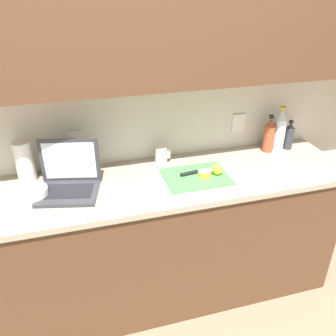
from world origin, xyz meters
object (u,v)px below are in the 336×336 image
lemon_whole_beside (218,169)px  bottle_oil_tall (280,130)px  lemon_half_cut (205,174)px  bottle_water_clear (289,136)px  measuring_cup (161,155)px  laptop (69,179)px  cutting_board (196,177)px  paper_towel_roll (25,162)px  bottle_green_soda (269,135)px  bowl_white (33,193)px  knife (195,172)px

lemon_whole_beside → bottle_oil_tall: size_ratio=0.21×
lemon_half_cut → bottle_oil_tall: bearing=20.4°
bottle_water_clear → measuring_cup: size_ratio=1.79×
laptop → cutting_board: bearing=8.2°
lemon_half_cut → bottle_oil_tall: 0.67m
lemon_whole_beside → measuring_cup: bearing=139.0°
paper_towel_roll → bottle_green_soda: bearing=-0.7°
lemon_whole_beside → measuring_cup: measuring_cup is taller
paper_towel_roll → bottle_water_clear: bearing=-0.7°
bowl_white → paper_towel_roll: 0.23m
bottle_green_soda → bottle_oil_tall: (0.08, 0.00, 0.02)m
lemon_whole_beside → bottle_green_soda: size_ratio=0.25×
bottle_water_clear → bowl_white: bottle_water_clear is taller
bottle_oil_tall → bottle_water_clear: (0.08, 0.00, -0.05)m
lemon_whole_beside → paper_towel_roll: bearing=167.3°
bottle_oil_tall → measuring_cup: size_ratio=2.70×
cutting_board → lemon_whole_beside: lemon_whole_beside is taller
bottle_water_clear → bowl_white: bearing=-173.7°
measuring_cup → knife: bearing=-52.1°
measuring_cup → bowl_white: measuring_cup is taller
bottle_green_soda → bowl_white: size_ratio=1.64×
laptop → bowl_white: size_ratio=2.42×
laptop → bottle_green_soda: size_ratio=1.47×
knife → lemon_half_cut: lemon_half_cut is taller
bottle_green_soda → laptop: bearing=-173.5°
measuring_cup → bowl_white: (-0.76, -0.20, -0.03)m
lemon_half_cut → bottle_green_soda: bearing=23.0°
lemon_whole_beside → measuring_cup: 0.37m
lemon_whole_beside → measuring_cup: size_ratio=0.57×
lemon_half_cut → lemon_whole_beside: (0.08, 0.01, 0.01)m
laptop → bottle_green_soda: laptop is taller
bottle_oil_tall → paper_towel_roll: size_ratio=1.24×
laptop → knife: size_ratio=1.27×
lemon_half_cut → knife: bearing=130.5°
knife → bowl_white: 0.91m
bottle_oil_tall → bottle_water_clear: bottle_oil_tall is taller
lemon_whole_beside → bottle_oil_tall: (0.53, 0.22, 0.10)m
lemon_half_cut → bottle_oil_tall: (0.62, 0.23, 0.11)m
cutting_board → bottle_green_soda: bearing=19.8°
cutting_board → knife: 0.03m
lemon_whole_beside → bottle_green_soda: 0.51m
bottle_oil_tall → laptop: bearing=-173.8°
knife → paper_towel_roll: (-0.95, 0.20, 0.11)m
lemon_whole_beside → bottle_water_clear: 0.65m
laptop → cutting_board: (0.72, -0.06, -0.06)m
measuring_cup → laptop: bearing=-163.5°
lemon_half_cut → measuring_cup: measuring_cup is taller
bottle_green_soda → paper_towel_roll: 1.53m
laptop → knife: laptop is taller
cutting_board → lemon_whole_beside: 0.13m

